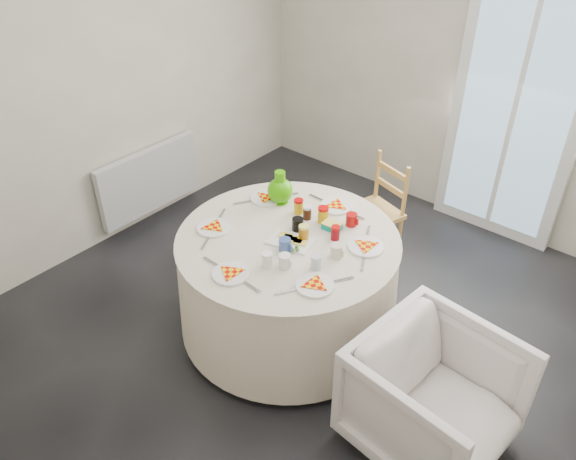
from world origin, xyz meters
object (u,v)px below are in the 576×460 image
Objects in this scene: wooden_chair at (374,205)px; green_pitcher at (280,185)px; armchair at (435,393)px; radiator at (150,180)px; table at (288,283)px.

wooden_chair is 0.90m from green_pitcher.
wooden_chair is 1.08× the size of armchair.
radiator is at bearing 86.61° from armchair.
green_pitcher reaches higher than armchair.
armchair reaches higher than radiator.
radiator is 1.20× the size of wooden_chair.
armchair is (1.17, -0.20, 0.02)m from table.
green_pitcher reaches higher than table.
wooden_chair is at bearing 87.17° from green_pitcher.
table is at bearing 86.10° from armchair.
radiator is 1.80m from table.
armchair is at bearing 0.65° from green_pitcher.
green_pitcher is (1.46, 0.01, 0.49)m from radiator.
radiator is 1.92m from wooden_chair.
radiator is at bearing -138.86° from wooden_chair.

